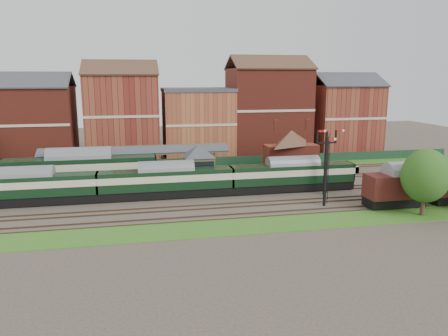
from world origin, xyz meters
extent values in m
plane|color=#473D33|center=(0.00, 0.00, 0.00)|extent=(160.00, 160.00, 0.00)
cube|color=#2D6619|center=(0.00, 16.00, 0.03)|extent=(90.00, 4.50, 0.06)
cube|color=#2D6619|center=(0.00, -12.00, 0.03)|extent=(90.00, 5.00, 0.06)
cube|color=#193823|center=(0.00, 18.00, 0.75)|extent=(90.00, 0.12, 1.50)
cube|color=#2D2D2D|center=(-5.00, 9.75, 0.50)|extent=(55.00, 3.40, 1.00)
cube|color=#5F7352|center=(-3.00, 3.25, 1.20)|extent=(3.40, 3.20, 2.40)
cube|color=#474F31|center=(-3.00, 3.25, 3.40)|extent=(3.60, 3.40, 2.00)
pyramid|color=#383A3F|center=(-3.00, 3.25, 5.20)|extent=(5.40, 5.40, 1.60)
cube|color=maroon|center=(5.00, 3.25, 1.10)|extent=(3.00, 2.40, 2.20)
cube|color=#4C3323|center=(5.00, 2.60, 2.55)|extent=(3.20, 1.34, 0.79)
cube|color=#4C3323|center=(5.00, 3.90, 2.55)|extent=(3.20, 1.34, 0.79)
cube|color=maroon|center=(12.00, 9.75, 2.75)|extent=(8.00, 3.00, 3.50)
pyramid|color=#4C3323|center=(12.00, 9.75, 5.60)|extent=(8.10, 8.10, 2.20)
cube|color=maroon|center=(9.50, 9.75, 6.10)|extent=(0.60, 0.60, 1.60)
cube|color=maroon|center=(14.50, 9.75, 6.10)|extent=(0.60, 0.60, 1.60)
cube|color=#474F31|center=(-22.00, 8.45, 2.70)|extent=(0.22, 0.22, 3.40)
cube|color=#474F31|center=(0.00, 11.05, 2.70)|extent=(0.22, 0.22, 3.40)
cube|color=#383A3F|center=(-11.00, 8.80, 4.60)|extent=(26.00, 1.99, 0.90)
cube|color=#383A3F|center=(-11.00, 10.70, 4.60)|extent=(26.00, 1.99, 0.90)
cube|color=#474F31|center=(-11.00, 9.75, 4.98)|extent=(26.00, 0.20, 0.20)
cube|color=black|center=(12.00, -2.50, 4.00)|extent=(0.25, 0.25, 8.00)
cube|color=black|center=(12.00, -2.50, 6.60)|extent=(2.60, 0.18, 0.18)
cube|color=#B2140F|center=(11.35, -2.50, 8.05)|extent=(1.10, 0.08, 0.25)
cube|color=#B2140F|center=(13.75, -2.50, 8.05)|extent=(1.10, 0.08, 0.25)
cube|color=black|center=(10.00, -7.00, 4.00)|extent=(0.25, 0.25, 8.00)
cube|color=#B2140F|center=(10.55, -7.00, 7.70)|extent=(1.10, 0.08, 0.25)
cube|color=maroon|center=(-28.00, 25.00, 6.50)|extent=(14.00, 10.00, 13.00)
cube|color=maroon|center=(-13.00, 25.00, 7.50)|extent=(12.00, 10.00, 15.00)
cube|color=#A75D36|center=(0.00, 25.00, 6.00)|extent=(12.00, 10.00, 12.00)
cube|color=maroon|center=(13.00, 25.00, 8.00)|extent=(14.00, 10.00, 16.00)
cube|color=maroon|center=(28.00, 25.00, 6.50)|extent=(12.00, 10.00, 13.00)
cube|color=black|center=(-23.67, 0.00, 0.65)|extent=(16.18, 2.27, 0.99)
cube|color=black|center=(-23.67, 0.00, 2.32)|extent=(16.18, 2.52, 2.34)
cube|color=beige|center=(-23.67, 0.00, 2.60)|extent=(16.20, 2.56, 0.81)
cube|color=slate|center=(-23.67, 0.00, 3.62)|extent=(16.18, 2.52, 0.54)
cube|color=black|center=(-7.49, 0.00, 0.65)|extent=(16.18, 2.27, 0.99)
cube|color=black|center=(-7.49, 0.00, 2.32)|extent=(16.18, 2.52, 2.34)
cube|color=beige|center=(-7.49, 0.00, 2.60)|extent=(16.20, 2.56, 0.81)
cube|color=slate|center=(-7.49, 0.00, 3.62)|extent=(16.18, 2.52, 0.54)
cube|color=black|center=(8.70, 0.00, 0.65)|extent=(16.18, 2.27, 0.99)
cube|color=black|center=(8.70, 0.00, 2.32)|extent=(16.18, 2.52, 2.34)
cube|color=beige|center=(8.70, 0.00, 2.60)|extent=(16.20, 2.56, 0.81)
cube|color=slate|center=(8.70, 0.00, 3.62)|extent=(16.18, 2.52, 0.54)
cube|color=black|center=(-18.21, 6.50, 0.76)|extent=(19.64, 2.75, 1.20)
cube|color=black|center=(-18.21, 6.50, 2.78)|extent=(19.64, 3.05, 2.84)
cube|color=beige|center=(-18.21, 6.50, 3.12)|extent=(19.66, 3.09, 0.98)
cube|color=slate|center=(-18.21, 6.50, 4.36)|extent=(19.64, 3.05, 0.65)
cube|color=black|center=(17.57, -9.00, 0.66)|extent=(6.63, 2.44, 0.99)
cube|color=#4C1517|center=(17.57, -9.00, 2.48)|extent=(6.63, 2.87, 2.65)
cube|color=gray|center=(17.57, -9.00, 3.94)|extent=(6.63, 2.87, 0.49)
cylinder|color=#382619|center=(18.68, -12.55, 1.69)|extent=(0.44, 0.44, 3.37)
ellipsoid|color=#1F4F16|center=(18.68, -12.55, 4.38)|extent=(4.96, 4.96, 5.70)
camera|label=1|loc=(-10.92, -51.96, 14.53)|focal=35.00mm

